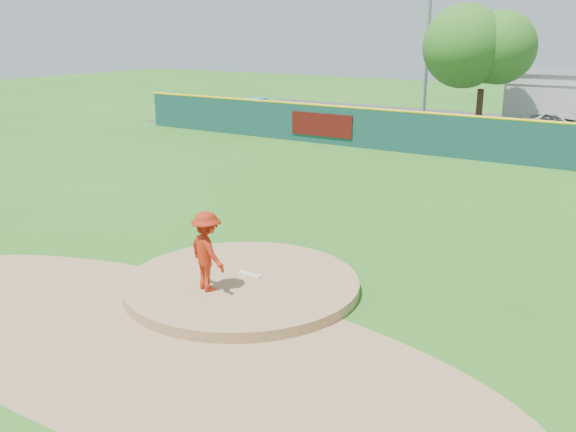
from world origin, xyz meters
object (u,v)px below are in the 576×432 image
Objects in this scene: van at (563,127)px; light_pole_left at (429,24)px; pitcher at (207,251)px; playground_slide at (256,110)px; deciduous_tree at (484,53)px.

van is 9.98m from light_pole_left.
pitcher is 0.17× the size of light_pole_left.
van is 1.92× the size of playground_slide.
playground_slide is 0.26× the size of light_pole_left.
playground_slide is at bearing -36.52° from pitcher.
deciduous_tree reaches higher than van.
van is (2.64, 26.58, -0.39)m from pitcher.
pitcher is 28.88m from light_pole_left.
van is 0.73× the size of deciduous_tree.
pitcher is 0.25× the size of deciduous_tree.
light_pole_left is at bearing 25.85° from playground_slide.
pitcher reaches higher than van.
light_pole_left reaches higher than pitcher.
deciduous_tree is 0.67× the size of light_pole_left.
pitcher is 26.71m from van.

